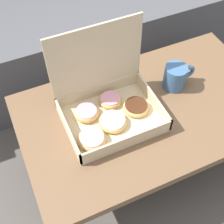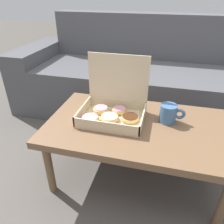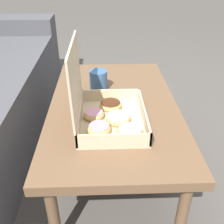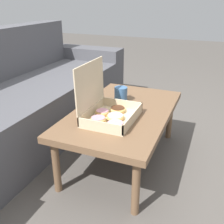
{
  "view_description": "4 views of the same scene",
  "coord_description": "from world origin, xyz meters",
  "px_view_note": "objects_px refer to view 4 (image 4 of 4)",
  "views": [
    {
      "loc": [
        -0.45,
        -0.74,
        1.37
      ],
      "look_at": [
        -0.16,
        -0.08,
        0.44
      ],
      "focal_mm": 50.0,
      "sensor_mm": 36.0,
      "label": 1
    },
    {
      "loc": [
        0.11,
        -1.13,
        1.06
      ],
      "look_at": [
        -0.16,
        -0.08,
        0.44
      ],
      "focal_mm": 35.0,
      "sensor_mm": 36.0,
      "label": 2
    },
    {
      "loc": [
        -1.09,
        -0.05,
        1.01
      ],
      "look_at": [
        -0.16,
        -0.08,
        0.44
      ],
      "focal_mm": 42.0,
      "sensor_mm": 36.0,
      "label": 3
    },
    {
      "loc": [
        -1.5,
        -0.64,
        1.08
      ],
      "look_at": [
        -0.16,
        -0.08,
        0.44
      ],
      "focal_mm": 42.0,
      "sensor_mm": 36.0,
      "label": 4
    }
  ],
  "objects_px": {
    "couch": "(16,104)",
    "pastry_box": "(107,111)",
    "coffee_table": "(123,116)",
    "coffee_mug": "(121,94)"
  },
  "relations": [
    {
      "from": "couch",
      "to": "coffee_table",
      "type": "xyz_separation_m",
      "value": [
        0.0,
        -0.91,
        0.05
      ]
    },
    {
      "from": "couch",
      "to": "coffee_mug",
      "type": "distance_m",
      "value": 0.86
    },
    {
      "from": "pastry_box",
      "to": "coffee_mug",
      "type": "distance_m",
      "value": 0.32
    },
    {
      "from": "couch",
      "to": "pastry_box",
      "type": "height_order",
      "value": "couch"
    },
    {
      "from": "couch",
      "to": "pastry_box",
      "type": "bearing_deg",
      "value": -100.8
    },
    {
      "from": "couch",
      "to": "pastry_box",
      "type": "distance_m",
      "value": 0.89
    },
    {
      "from": "couch",
      "to": "coffee_mug",
      "type": "xyz_separation_m",
      "value": [
        0.16,
        -0.83,
        0.15
      ]
    },
    {
      "from": "couch",
      "to": "coffee_table",
      "type": "height_order",
      "value": "couch"
    },
    {
      "from": "couch",
      "to": "pastry_box",
      "type": "xyz_separation_m",
      "value": [
        -0.16,
        -0.86,
        0.15
      ]
    },
    {
      "from": "couch",
      "to": "pastry_box",
      "type": "relative_size",
      "value": 6.86
    }
  ]
}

